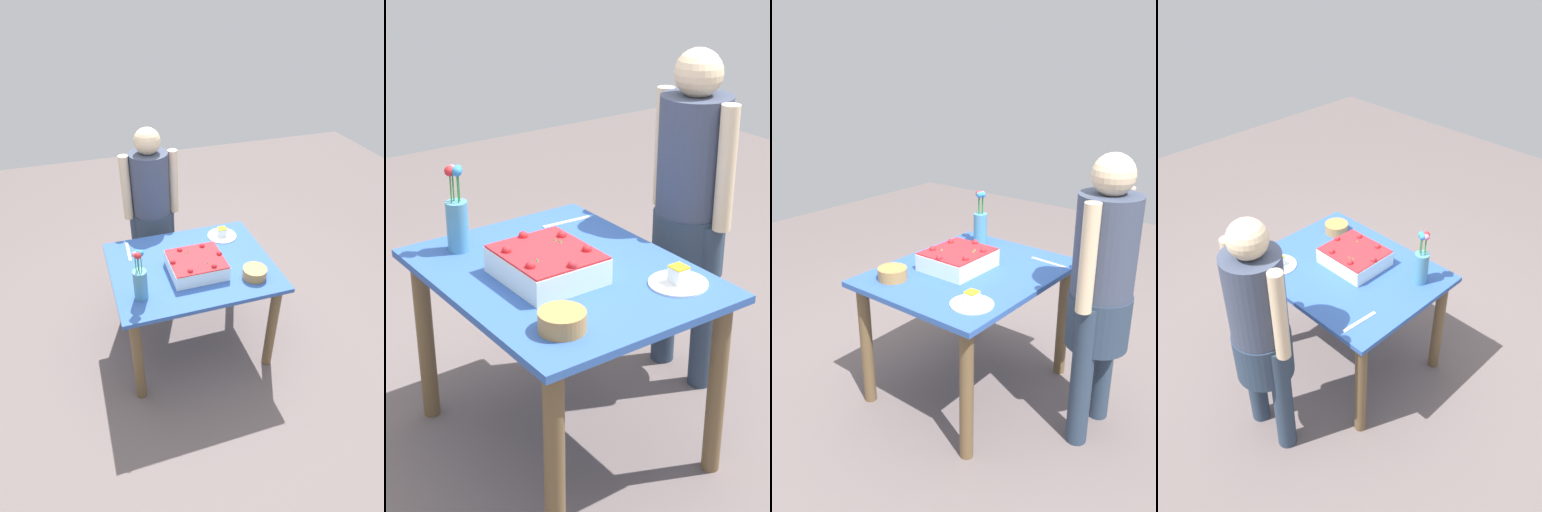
# 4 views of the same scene
# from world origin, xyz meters

# --- Properties ---
(ground_plane) EXTENTS (8.00, 8.00, 0.00)m
(ground_plane) POSITION_xyz_m (0.00, 0.00, 0.00)
(ground_plane) COLOR #665958
(dining_table) EXTENTS (1.10, 0.87, 0.76)m
(dining_table) POSITION_xyz_m (0.00, 0.00, 0.62)
(dining_table) COLOR #2F56A5
(dining_table) RESTS_ON ground_plane
(sheet_cake) EXTENTS (0.36, 0.32, 0.13)m
(sheet_cake) POSITION_xyz_m (0.01, -0.07, 0.82)
(sheet_cake) COLOR white
(sheet_cake) RESTS_ON dining_table
(serving_plate_with_slice) EXTENTS (0.22, 0.22, 0.07)m
(serving_plate_with_slice) POSITION_xyz_m (0.33, 0.28, 0.78)
(serving_plate_with_slice) COLOR white
(serving_plate_with_slice) RESTS_ON dining_table
(cake_knife) EXTENTS (0.03, 0.23, 0.00)m
(cake_knife) POSITION_xyz_m (-0.39, 0.29, 0.77)
(cake_knife) COLOR silver
(cake_knife) RESTS_ON dining_table
(flower_vase) EXTENTS (0.09, 0.09, 0.35)m
(flower_vase) POSITION_xyz_m (-0.39, -0.22, 0.90)
(flower_vase) COLOR teal
(flower_vase) RESTS_ON dining_table
(fruit_bowl) EXTENTS (0.16, 0.16, 0.07)m
(fruit_bowl) POSITION_xyz_m (0.36, -0.25, 0.80)
(fruit_bowl) COLOR #B17F42
(fruit_bowl) RESTS_ON dining_table
(person_standing) EXTENTS (0.45, 0.31, 1.49)m
(person_standing) POSITION_xyz_m (-0.11, 0.74, 0.85)
(person_standing) COLOR #29384D
(person_standing) RESTS_ON ground_plane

